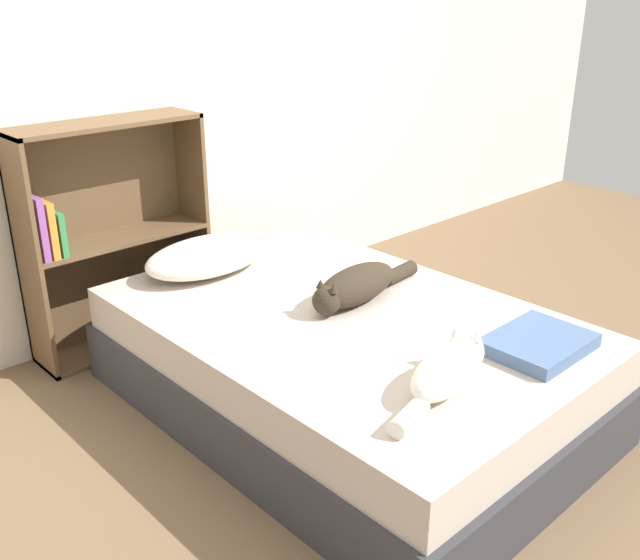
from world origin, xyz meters
name	(u,v)px	position (x,y,z in m)	size (l,w,h in m)	color
ground_plane	(344,406)	(0.00, 0.00, 0.00)	(8.00, 8.00, 0.00)	brown
wall_back	(151,67)	(0.00, 1.30, 1.25)	(8.00, 0.06, 2.50)	silver
bed	(344,362)	(0.00, 0.00, 0.21)	(1.27, 1.89, 0.42)	#333338
pillow	(208,256)	(-0.13, 0.73, 0.49)	(0.60, 0.36, 0.14)	white
cat_light	(448,369)	(-0.14, -0.60, 0.48)	(0.54, 0.24, 0.15)	white
cat_dark	(356,286)	(0.11, 0.05, 0.49)	(0.63, 0.22, 0.15)	#33281E
bookshelf	(108,235)	(-0.37, 1.17, 0.54)	(0.85, 0.26, 1.06)	brown
blanket_fold	(538,343)	(0.29, -0.67, 0.45)	(0.37, 0.28, 0.05)	#4C668E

